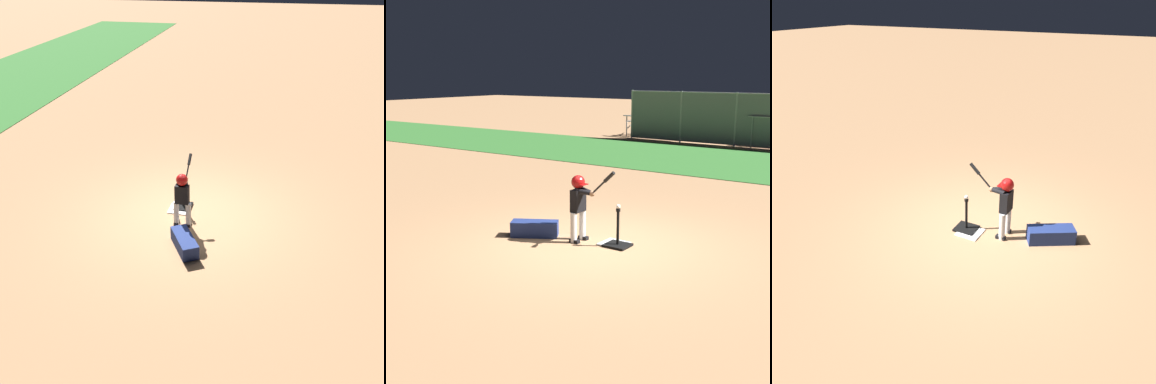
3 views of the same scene
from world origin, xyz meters
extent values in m
plane|color=#AD7F56|center=(0.00, 0.00, 0.00)|extent=(90.00, 90.00, 0.00)
cube|color=#33702D|center=(0.00, 9.88, 0.01)|extent=(56.00, 6.16, 0.02)
cylinder|color=#9E9EA3|center=(-7.08, 13.76, 1.08)|extent=(0.08, 0.08, 2.15)
cylinder|color=#9E9EA3|center=(-4.72, 13.76, 1.08)|extent=(0.08, 0.08, 2.15)
cylinder|color=#9E9EA3|center=(-2.36, 13.76, 1.08)|extent=(0.08, 0.08, 2.15)
cube|color=white|center=(0.20, 0.25, 0.01)|extent=(0.45, 0.45, 0.02)
cube|color=black|center=(0.32, 0.18, 0.02)|extent=(0.41, 0.37, 0.04)
cylinder|color=black|center=(0.32, 0.18, 0.33)|extent=(0.05, 0.05, 0.58)
cylinder|color=black|center=(0.32, 0.18, 0.64)|extent=(0.08, 0.08, 0.05)
cylinder|color=silver|center=(-0.41, 0.17, 0.27)|extent=(0.12, 0.12, 0.54)
cube|color=black|center=(-0.39, 0.17, 0.03)|extent=(0.18, 0.10, 0.06)
cylinder|color=silver|center=(-0.42, -0.09, 0.27)|extent=(0.12, 0.12, 0.54)
cube|color=black|center=(-0.40, -0.09, 0.03)|extent=(0.18, 0.10, 0.06)
cube|color=black|center=(-0.41, 0.04, 0.73)|extent=(0.16, 0.29, 0.40)
sphere|color=#936B4C|center=(-0.41, 0.04, 1.05)|extent=(0.20, 0.20, 0.20)
sphere|color=maroon|center=(-0.41, 0.04, 1.06)|extent=(0.24, 0.24, 0.24)
cube|color=maroon|center=(-0.31, 0.04, 1.03)|extent=(0.13, 0.18, 0.01)
cylinder|color=black|center=(-0.26, 0.08, 0.92)|extent=(0.33, 0.18, 0.12)
cylinder|color=black|center=(-0.27, -0.01, 0.92)|extent=(0.33, 0.16, 0.12)
sphere|color=#936B4C|center=(-0.12, 0.03, 0.90)|extent=(0.10, 0.10, 0.10)
cylinder|color=black|center=(0.10, 0.02, 1.10)|extent=(0.45, 0.05, 0.42)
cylinder|color=black|center=(0.23, 0.02, 1.23)|extent=(0.22, 0.07, 0.21)
cylinder|color=black|center=(-0.13, 0.03, 0.88)|extent=(0.05, 0.05, 0.05)
sphere|color=white|center=(0.32, 0.18, 0.70)|extent=(0.07, 0.07, 0.07)
cube|color=#93969E|center=(-6.04, 15.72, 0.32)|extent=(3.52, 0.34, 0.04)
cube|color=#93969E|center=(-6.03, 16.00, 0.04)|extent=(3.52, 0.40, 0.04)
cube|color=#93969E|center=(-6.06, 15.02, 0.64)|extent=(3.52, 0.34, 0.04)
cube|color=#93969E|center=(-6.05, 15.30, 0.36)|extent=(3.52, 0.40, 0.04)
cube|color=#93969E|center=(-6.09, 14.33, 0.96)|extent=(3.52, 0.34, 0.04)
cube|color=#93969E|center=(-6.08, 14.61, 0.68)|extent=(3.52, 0.40, 0.04)
cylinder|color=#93969E|center=(-4.42, 15.94, 0.17)|extent=(0.06, 0.06, 0.34)
cylinder|color=#93969E|center=(-4.47, 14.27, 0.49)|extent=(0.06, 0.06, 0.98)
cylinder|color=#93969E|center=(-4.45, 15.11, 0.66)|extent=(0.11, 1.69, 0.68)
cylinder|color=#93969E|center=(-7.64, 16.06, 0.17)|extent=(0.06, 0.06, 0.34)
cylinder|color=#93969E|center=(-7.70, 14.38, 0.49)|extent=(0.06, 0.06, 0.98)
cylinder|color=#93969E|center=(-7.67, 15.22, 0.66)|extent=(0.11, 1.69, 0.68)
cylinder|color=#93969E|center=(-1.80, 16.07, 0.16)|extent=(0.06, 0.06, 0.33)
cylinder|color=#93969E|center=(-1.68, 13.73, 0.63)|extent=(0.06, 0.06, 1.25)
cylinder|color=#93969E|center=(-1.74, 14.90, 0.79)|extent=(0.17, 2.37, 0.97)
cube|color=navy|center=(-1.22, -0.18, 0.14)|extent=(0.89, 0.69, 0.28)
camera|label=1|loc=(-8.15, -1.72, 5.08)|focal=42.00mm
camera|label=2|loc=(4.77, -7.35, 2.91)|focal=50.00mm
camera|label=3|loc=(-2.43, 5.57, 3.96)|focal=35.00mm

